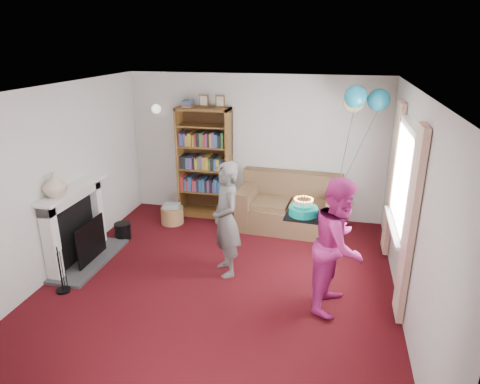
% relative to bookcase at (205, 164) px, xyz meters
% --- Properties ---
extents(ground, '(5.00, 5.00, 0.00)m').
position_rel_bookcase_xyz_m(ground, '(0.86, -2.30, -0.95)').
color(ground, '#36080A').
rests_on(ground, ground).
extents(wall_back, '(4.50, 0.02, 2.50)m').
position_rel_bookcase_xyz_m(wall_back, '(0.86, 0.21, 0.30)').
color(wall_back, silver).
rests_on(wall_back, ground).
extents(wall_left, '(0.02, 5.00, 2.50)m').
position_rel_bookcase_xyz_m(wall_left, '(-1.40, -2.30, 0.30)').
color(wall_left, silver).
rests_on(wall_left, ground).
extents(wall_right, '(0.02, 5.00, 2.50)m').
position_rel_bookcase_xyz_m(wall_right, '(3.12, -2.30, 0.30)').
color(wall_right, silver).
rests_on(wall_right, ground).
extents(ceiling, '(4.50, 5.00, 0.01)m').
position_rel_bookcase_xyz_m(ceiling, '(0.86, -2.30, 1.55)').
color(ceiling, white).
rests_on(ceiling, wall_back).
extents(fireplace, '(0.55, 1.80, 1.12)m').
position_rel_bookcase_xyz_m(fireplace, '(-1.23, -2.11, -0.44)').
color(fireplace, '#3F3F42').
rests_on(fireplace, ground).
extents(window_bay, '(0.14, 2.02, 2.20)m').
position_rel_bookcase_xyz_m(window_bay, '(3.07, -1.70, 0.25)').
color(window_bay, white).
rests_on(window_bay, ground).
extents(wall_sconce, '(0.16, 0.23, 0.16)m').
position_rel_bookcase_xyz_m(wall_sconce, '(-0.89, 0.06, 0.93)').
color(wall_sconce, gold).
rests_on(wall_sconce, ground).
extents(bookcase, '(0.92, 0.42, 2.16)m').
position_rel_bookcase_xyz_m(bookcase, '(0.00, 0.00, 0.00)').
color(bookcase, '#472B14').
rests_on(bookcase, ground).
extents(sofa, '(1.70, 0.90, 0.90)m').
position_rel_bookcase_xyz_m(sofa, '(1.56, -0.23, -0.62)').
color(sofa, brown).
rests_on(sofa, ground).
extents(wicker_basket, '(0.39, 0.39, 0.35)m').
position_rel_bookcase_xyz_m(wicker_basket, '(-0.45, -0.55, -0.79)').
color(wicker_basket, '#A0824A').
rests_on(wicker_basket, ground).
extents(person_striped, '(0.62, 0.69, 1.58)m').
position_rel_bookcase_xyz_m(person_striped, '(0.88, -1.96, -0.16)').
color(person_striped, black).
rests_on(person_striped, ground).
extents(person_magenta, '(0.78, 0.91, 1.61)m').
position_rel_bookcase_xyz_m(person_magenta, '(2.34, -2.42, -0.15)').
color(person_magenta, '#C52782').
rests_on(person_magenta, ground).
extents(birthday_cake, '(0.40, 0.40, 0.22)m').
position_rel_bookcase_xyz_m(birthday_cake, '(1.91, -2.34, 0.21)').
color(birthday_cake, black).
rests_on(birthday_cake, ground).
extents(balloons, '(0.66, 0.70, 1.78)m').
position_rel_bookcase_xyz_m(balloons, '(2.56, -0.52, 1.27)').
color(balloons, '#3F3F3F').
rests_on(balloons, ground).
extents(mantel_vase, '(0.37, 0.37, 0.32)m').
position_rel_bookcase_xyz_m(mantel_vase, '(-1.26, -2.45, 0.33)').
color(mantel_vase, beige).
rests_on(mantel_vase, fireplace).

